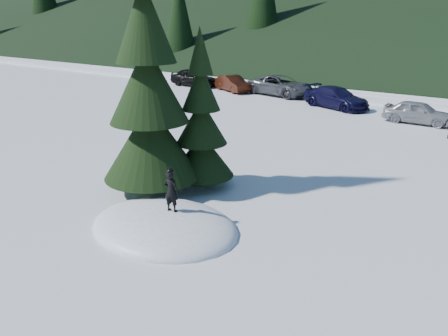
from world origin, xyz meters
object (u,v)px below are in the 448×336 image
Objects in this scene: spruce_tall at (148,94)px; car_2 at (281,86)px; child_skier at (171,191)px; car_4 at (418,112)px; car_3 at (336,98)px; spruce_short at (201,127)px; car_1 at (233,84)px; car_0 at (194,77)px.

spruce_tall reaches higher than car_2.
child_skier reaches higher than car_4.
spruce_tall is 1.85× the size of car_3.
car_4 is at bearing 75.74° from spruce_short.
car_2 is (-8.34, 21.14, -0.33)m from child_skier.
spruce_tall is 1.60× the size of spruce_short.
car_1 is 0.72× the size of car_2.
spruce_tall is at bearing -159.35° from car_3.
car_4 is (3.70, 14.54, -1.47)m from spruce_short.
spruce_tall is 7.27× the size of child_skier.
spruce_tall is 2.33× the size of car_4.
child_skier is (2.31, -1.58, -2.25)m from spruce_tall.
spruce_short is 15.07m from car_4.
car_0 is (-16.68, 20.89, -0.33)m from child_skier.
spruce_short is at bearing -148.16° from car_2.
car_2 is at bearing -86.35° from car_0.
car_1 is (-12.34, 20.54, -0.45)m from child_skier.
child_skier is at bearing -139.51° from car_0.
car_3 is (13.62, -1.86, -0.06)m from car_0.
spruce_short is at bearing -155.59° from car_3.
car_3 is 5.65m from car_4.
car_3 is at bearing -74.41° from car_1.
spruce_short reaches higher than car_1.
car_4 is (10.72, -3.63, -0.11)m from car_2.
car_0 reaches higher than car_4.
child_skier is 0.25× the size of car_3.
car_2 reaches higher than car_4.
child_skier is 0.22× the size of car_2.
car_3 is at bearing -101.12° from car_2.
spruce_short reaches higher than car_3.
car_1 is at bearing 78.26° from car_4.
child_skier is at bearing -152.67° from car_3.
child_skier is 0.31× the size of car_1.
car_4 is (5.44, -1.52, -0.05)m from car_3.
spruce_short is 19.53m from car_2.
spruce_short reaches higher than child_skier.
spruce_short is at bearing 165.62° from car_4.
spruce_tall is 17.67m from car_3.
child_skier is 0.32× the size of car_4.
spruce_tall is at bearing -47.11° from child_skier.
car_0 reaches higher than car_1.
child_skier reaches higher than car_2.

